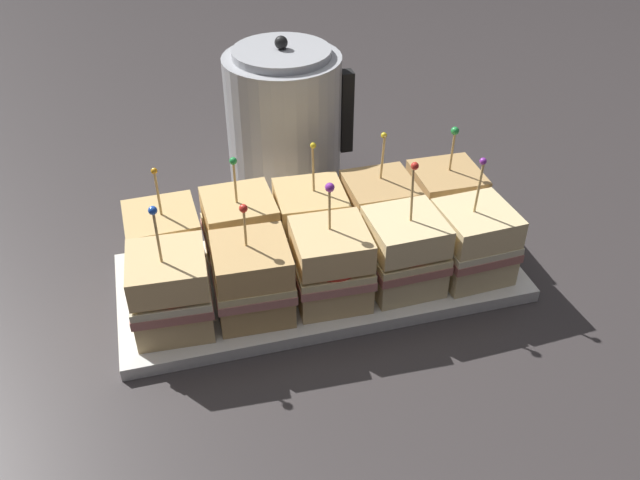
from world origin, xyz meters
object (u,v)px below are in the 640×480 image
object	(u,v)px
sandwich_front_far_left	(171,291)
sandwich_front_far_right	(473,242)
sandwich_front_center	(331,265)
sandwich_back_right	(379,212)
sandwich_back_far_left	(165,245)
sandwich_back_center	(311,222)
serving_platter	(320,277)
sandwich_front_right	(404,252)
sandwich_back_left	(241,232)
sandwich_back_far_right	(444,201)
kettle_steel	(284,123)
sandwich_front_left	(252,279)

from	to	relation	value
sandwich_front_far_left	sandwich_front_far_right	world-z (taller)	same
sandwich_front_far_left	sandwich_front_far_right	distance (m)	0.40
sandwich_front_center	sandwich_back_right	bearing A→B (deg)	45.20
sandwich_front_far_left	sandwich_back_far_left	bearing A→B (deg)	89.44
sandwich_back_center	sandwich_front_center	bearing A→B (deg)	-90.83
serving_platter	sandwich_front_right	bearing A→B (deg)	-26.98
sandwich_back_left	sandwich_back_center	distance (m)	0.10
serving_platter	sandwich_front_right	world-z (taller)	sandwich_front_right
sandwich_back_far_right	sandwich_front_right	bearing A→B (deg)	-134.99
sandwich_front_center	sandwich_back_left	world-z (taller)	sandwich_back_left
sandwich_front_center	sandwich_front_far_right	world-z (taller)	sandwich_front_far_right
sandwich_back_far_left	kettle_steel	distance (m)	0.31
sandwich_back_far_right	sandwich_back_right	bearing A→B (deg)	-179.18
sandwich_front_center	sandwich_back_center	size ratio (longest dim) A/B	0.99
serving_platter	sandwich_back_center	xyz separation A→B (m)	(0.00, 0.05, 0.06)
sandwich_back_far_left	sandwich_back_right	bearing A→B (deg)	-0.23
sandwich_back_far_left	sandwich_back_right	size ratio (longest dim) A/B	0.99
sandwich_front_far_right	sandwich_back_center	distance (m)	0.22
serving_platter	sandwich_back_far_right	distance (m)	0.22
sandwich_front_left	sandwich_back_far_left	size ratio (longest dim) A/B	0.94
sandwich_front_right	sandwich_front_far_left	bearing A→B (deg)	179.82
sandwich_front_center	kettle_steel	bearing A→B (deg)	87.81
sandwich_front_far_left	sandwich_back_right	distance (m)	0.32
sandwich_front_left	sandwich_back_far_left	world-z (taller)	sandwich_back_far_left
sandwich_front_center	serving_platter	bearing A→B (deg)	89.94
sandwich_front_center	sandwich_back_far_right	size ratio (longest dim) A/B	1.01
sandwich_back_right	kettle_steel	distance (m)	0.24
sandwich_front_center	sandwich_front_far_right	xyz separation A→B (m)	(0.20, -0.00, -0.00)
sandwich_front_center	sandwich_back_far_left	bearing A→B (deg)	153.00
sandwich_front_far_left	kettle_steel	world-z (taller)	kettle_steel
sandwich_front_far_left	sandwich_front_right	distance (m)	0.30
kettle_steel	sandwich_front_right	bearing A→B (deg)	-74.20
sandwich_front_right	sandwich_front_far_right	bearing A→B (deg)	-0.61
sandwich_front_center	sandwich_back_left	xyz separation A→B (m)	(-0.10, 0.10, -0.00)
sandwich_front_far_right	sandwich_back_right	distance (m)	0.14
serving_platter	sandwich_back_left	world-z (taller)	sandwich_back_left
sandwich_back_far_left	sandwich_back_right	distance (m)	0.30
sandwich_front_left	sandwich_back_center	distance (m)	0.15
sandwich_back_center	kettle_steel	distance (m)	0.22
sandwich_back_left	sandwich_back_center	world-z (taller)	same
sandwich_back_left	sandwich_back_right	bearing A→B (deg)	-0.38
sandwich_front_far_left	sandwich_back_far_left	xyz separation A→B (m)	(0.00, 0.10, -0.00)
sandwich_back_far_left	sandwich_back_center	xyz separation A→B (m)	(0.20, -0.00, 0.00)
sandwich_front_right	sandwich_front_far_right	size ratio (longest dim) A/B	1.03
serving_platter	sandwich_back_center	distance (m)	0.08
sandwich_back_far_left	sandwich_back_right	world-z (taller)	sandwich_back_right
sandwich_front_left	sandwich_front_right	world-z (taller)	sandwich_front_right
sandwich_back_right	sandwich_front_far_right	bearing A→B (deg)	-45.90
sandwich_front_far_right	sandwich_back_center	size ratio (longest dim) A/B	1.05
sandwich_back_left	sandwich_front_far_right	bearing A→B (deg)	-19.10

